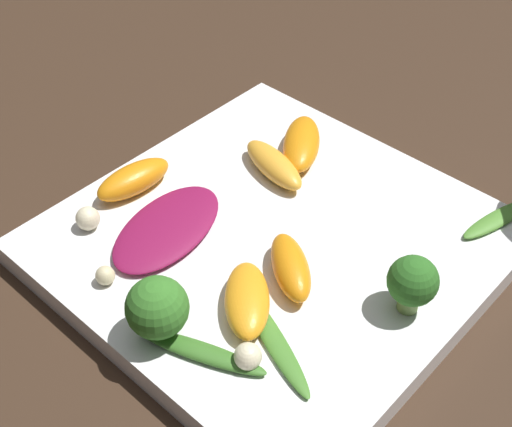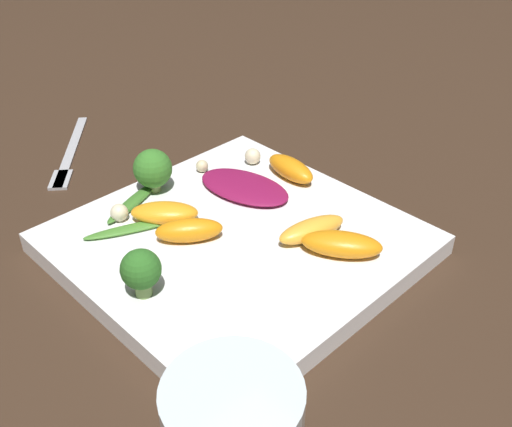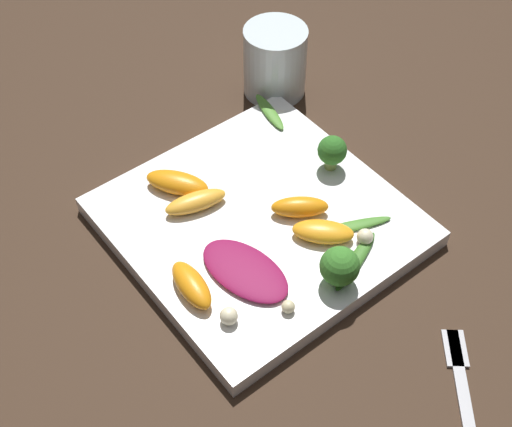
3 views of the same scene
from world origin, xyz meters
name	(u,v)px [view 1 (image 1 of 3)]	position (x,y,z in m)	size (l,w,h in m)	color
ground_plane	(274,254)	(0.00, 0.00, 0.00)	(2.40, 2.40, 0.00)	#382619
plate	(275,244)	(0.00, 0.00, 0.01)	(0.28, 0.28, 0.02)	white
radicchio_leaf_0	(167,228)	(-0.05, 0.06, 0.02)	(0.11, 0.07, 0.01)	maroon
orange_segment_0	(301,143)	(0.08, 0.05, 0.03)	(0.07, 0.06, 0.02)	orange
orange_segment_1	(133,179)	(-0.04, 0.11, 0.03)	(0.07, 0.03, 0.02)	orange
orange_segment_2	(274,165)	(0.05, 0.05, 0.03)	(0.04, 0.07, 0.02)	#FCAD33
orange_segment_3	(247,300)	(-0.06, -0.03, 0.03)	(0.07, 0.07, 0.02)	orange
orange_segment_4	(291,267)	(-0.02, -0.04, 0.03)	(0.06, 0.06, 0.02)	orange
broccoli_floret_0	(157,308)	(-0.12, -0.01, 0.05)	(0.04, 0.04, 0.05)	#7A9E51
broccoli_floret_1	(413,282)	(0.01, -0.11, 0.04)	(0.03, 0.03, 0.04)	#7A9E51
arugula_sprig_0	(274,340)	(-0.07, -0.06, 0.02)	(0.05, 0.09, 0.01)	#47842D
arugula_sprig_1	(498,219)	(0.12, -0.11, 0.02)	(0.07, 0.03, 0.01)	#518E33
arugula_sprig_2	(201,352)	(-0.11, -0.04, 0.02)	(0.04, 0.08, 0.01)	#3D7528
macadamia_nut_0	(88,218)	(-0.09, 0.10, 0.03)	(0.02, 0.02, 0.02)	beige
macadamia_nut_1	(105,275)	(-0.11, 0.05, 0.03)	(0.01, 0.01, 0.01)	beige
macadamia_nut_2	(248,356)	(-0.09, -0.06, 0.03)	(0.02, 0.02, 0.02)	beige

